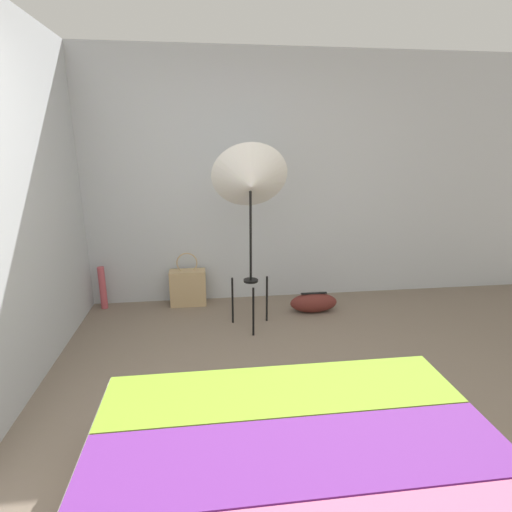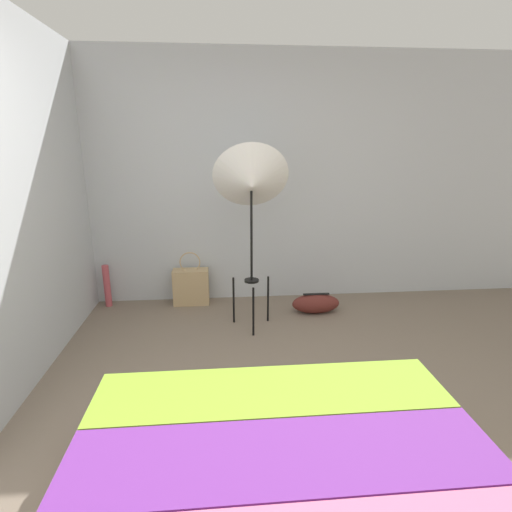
{
  "view_description": "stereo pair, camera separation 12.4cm",
  "coord_description": "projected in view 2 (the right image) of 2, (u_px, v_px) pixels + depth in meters",
  "views": [
    {
      "loc": [
        -0.38,
        -1.74,
        1.7
      ],
      "look_at": [
        0.04,
        1.53,
        0.75
      ],
      "focal_mm": 28.0,
      "sensor_mm": 36.0,
      "label": 1
    },
    {
      "loc": [
        -0.25,
        -1.76,
        1.7
      ],
      "look_at": [
        0.04,
        1.53,
        0.75
      ],
      "focal_mm": 28.0,
      "sensor_mm": 36.0,
      "label": 2
    }
  ],
  "objects": [
    {
      "name": "wall_side_left",
      "position": [
        9.0,
        204.0,
        2.63
      ],
      "size": [
        0.05,
        8.0,
        2.6
      ],
      "color": "#B7BCC1",
      "rests_on": "ground_plane"
    },
    {
      "name": "paper_roll",
      "position": [
        107.0,
        286.0,
        4.23
      ],
      "size": [
        0.07,
        0.07,
        0.45
      ],
      "color": "#BC4C56",
      "rests_on": "ground_plane"
    },
    {
      "name": "duffel_bag",
      "position": [
        316.0,
        303.0,
        4.09
      ],
      "size": [
        0.49,
        0.2,
        0.21
      ],
      "color": "#5B231E",
      "rests_on": "ground_plane"
    },
    {
      "name": "tote_bag",
      "position": [
        191.0,
        286.0,
        4.3
      ],
      "size": [
        0.38,
        0.17,
        0.58
      ],
      "color": "tan",
      "rests_on": "ground_plane"
    },
    {
      "name": "photo_umbrella",
      "position": [
        251.0,
        183.0,
        3.45
      ],
      "size": [
        0.67,
        0.49,
        1.7
      ],
      "color": "black",
      "rests_on": "ground_plane"
    },
    {
      "name": "wall_back",
      "position": [
        244.0,
        181.0,
        4.21
      ],
      "size": [
        8.0,
        0.05,
        2.6
      ],
      "color": "#B7BCC1",
      "rests_on": "ground_plane"
    },
    {
      "name": "ground_plane",
      "position": [
        274.0,
        466.0,
        2.17
      ],
      "size": [
        14.0,
        14.0,
        0.0
      ],
      "primitive_type": "plane",
      "color": "#756656"
    }
  ]
}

